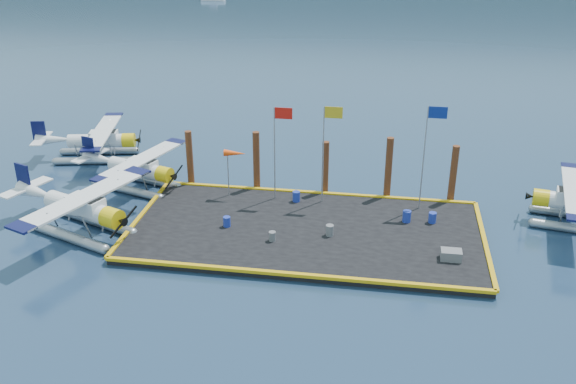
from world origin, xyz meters
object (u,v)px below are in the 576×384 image
at_px(seaplane_b, 139,171).
at_px(flagpole_yellow, 327,140).
at_px(piling_0, 190,160).
at_px(seaplane_c, 100,143).
at_px(windsock, 235,154).
at_px(seaplane_a, 82,211).
at_px(drum_0, 227,222).
at_px(flagpole_red, 278,139).
at_px(piling_4, 453,176).
at_px(flagpole_blue, 428,143).
at_px(drum_4, 432,218).
at_px(drum_3, 272,236).
at_px(drum_5, 296,196).
at_px(drum_1, 330,230).
at_px(drum_2, 407,216).
at_px(crate, 451,255).
at_px(piling_2, 325,170).
at_px(piling_1, 256,163).
at_px(piling_3, 388,170).

distance_m(seaplane_b, flagpole_yellow, 12.95).
relative_size(flagpole_yellow, piling_0, 1.55).
distance_m(seaplane_c, windsock, 13.01).
height_order(seaplane_a, flagpole_yellow, flagpole_yellow).
relative_size(drum_0, flagpole_yellow, 0.10).
relative_size(flagpole_red, piling_4, 1.50).
relative_size(seaplane_a, flagpole_red, 1.56).
height_order(seaplane_b, drum_0, seaplane_b).
distance_m(seaplane_b, flagpole_blue, 18.83).
relative_size(seaplane_c, drum_4, 13.44).
height_order(drum_3, drum_5, drum_5).
bearing_deg(drum_4, drum_5, 168.99).
height_order(drum_1, flagpole_blue, flagpole_blue).
distance_m(drum_3, windsock, 6.93).
distance_m(drum_2, crate, 4.64).
bearing_deg(piling_2, piling_4, 0.00).
distance_m(drum_3, flagpole_red, 6.66).
height_order(piling_0, piling_1, piling_1).
bearing_deg(flagpole_yellow, piling_0, 170.14).
relative_size(drum_2, flagpole_red, 0.11).
height_order(drum_1, piling_3, piling_3).
distance_m(seaplane_b, drum_3, 11.97).
bearing_deg(drum_0, piling_2, 48.89).
bearing_deg(piling_4, piling_3, 180.00).
relative_size(flagpole_yellow, piling_2, 1.63).
bearing_deg(piling_3, piling_2, 180.00).
distance_m(flagpole_red, flagpole_yellow, 3.00).
height_order(drum_2, drum_4, drum_2).
height_order(seaplane_b, drum_1, seaplane_b).
distance_m(drum_3, drum_5, 5.30).
distance_m(seaplane_b, drum_0, 8.84).
xyz_separation_m(drum_3, drum_5, (0.56, 5.27, 0.05)).
xyz_separation_m(flagpole_yellow, piling_2, (-0.20, 1.60, -2.61)).
height_order(seaplane_a, drum_2, seaplane_a).
relative_size(piling_0, piling_4, 1.00).
distance_m(seaplane_a, flagpole_blue, 20.46).
bearing_deg(drum_0, seaplane_c, 141.14).
bearing_deg(seaplane_b, drum_1, 86.42).
distance_m(crate, piling_0, 18.22).
distance_m(flagpole_yellow, piling_4, 8.35).
height_order(flagpole_blue, piling_0, flagpole_blue).
xyz_separation_m(drum_5, flagpole_red, (-1.19, 0.22, 3.67)).
height_order(seaplane_b, piling_4, piling_4).
relative_size(piling_0, piling_1, 0.95).
height_order(seaplane_a, flagpole_blue, flagpole_blue).
xyz_separation_m(seaplane_c, crate, (24.66, -11.52, -0.65)).
height_order(seaplane_c, piling_2, piling_2).
height_order(drum_3, flagpole_blue, flagpole_blue).
bearing_deg(flagpole_red, seaplane_b, 175.03).
bearing_deg(crate, piling_3, 114.74).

